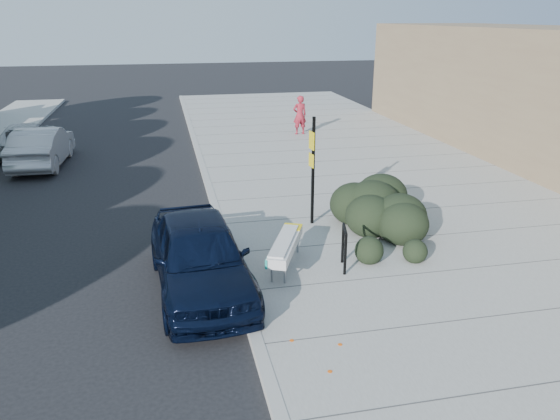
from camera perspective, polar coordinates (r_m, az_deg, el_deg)
The scene contains 11 objects.
ground at distance 11.62m, azimuth -3.99°, elevation -9.14°, with size 120.00×120.00×0.00m, color black.
sidewalk_near at distance 17.51m, azimuth 11.95°, elevation 0.88°, with size 11.20×50.00×0.15m, color gray.
curb_near at distance 16.13m, azimuth -6.59°, elevation -0.42°, with size 0.22×50.00×0.17m, color #9E9E99.
bench at distance 12.40m, azimuth 0.57°, elevation -3.73°, with size 1.28×2.15×0.65m.
bike_rack at distance 12.36m, azimuth 6.73°, elevation -3.54°, with size 0.21×0.67×1.00m.
sign_post at distance 14.66m, azimuth 3.42°, elevation 4.70°, with size 0.12×0.34×2.96m.
hedge at distance 14.48m, azimuth 10.29°, elevation 0.35°, with size 1.94×3.88×1.45m, color black.
sedan_navy at distance 11.68m, azimuth -8.37°, elevation -4.73°, with size 1.91×4.74×1.62m, color black.
wagon_silver at distance 23.31m, azimuth -23.64°, elevation 6.09°, with size 1.62×4.66×1.53m, color #9F9FA3.
suv_silver at distance 25.85m, azimuth -24.99°, elevation 6.83°, with size 2.15×4.66×1.29m, color #AEB1B3.
pedestrian at distance 26.58m, azimuth 2.08°, elevation 9.89°, with size 0.67×0.44×1.85m, color maroon.
Camera 1 is at (-1.35, -10.09, 5.60)m, focal length 35.00 mm.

